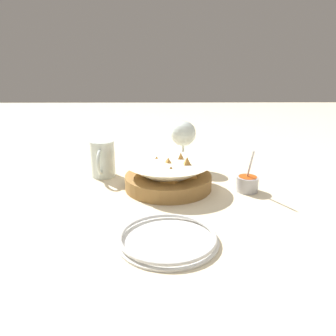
{
  "coord_description": "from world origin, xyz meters",
  "views": [
    {
      "loc": [
        0.87,
        0.0,
        0.34
      ],
      "look_at": [
        0.01,
        0.01,
        0.06
      ],
      "focal_mm": 35.0,
      "sensor_mm": 36.0,
      "label": 1
    }
  ],
  "objects": [
    {
      "name": "sauce_cup",
      "position": [
        0.04,
        0.22,
        0.02
      ],
      "size": [
        0.07,
        0.06,
        0.12
      ],
      "color": "#B7B7BC",
      "rests_on": "ground_plane"
    },
    {
      "name": "side_plate",
      "position": [
        0.3,
        0.01,
        0.01
      ],
      "size": [
        0.2,
        0.2,
        0.01
      ],
      "color": "white",
      "rests_on": "ground_plane"
    },
    {
      "name": "beer_mug",
      "position": [
        -0.09,
        -0.19,
        0.05
      ],
      "size": [
        0.11,
        0.07,
        0.11
      ],
      "color": "silver",
      "rests_on": "ground_plane"
    },
    {
      "name": "wine_glass",
      "position": [
        -0.17,
        0.06,
        0.11
      ],
      "size": [
        0.08,
        0.08,
        0.16
      ],
      "color": "silver",
      "rests_on": "ground_plane"
    },
    {
      "name": "food_basket",
      "position": [
        0.01,
        0.01,
        0.03
      ],
      "size": [
        0.24,
        0.24,
        0.09
      ],
      "color": "olive",
      "rests_on": "ground_plane"
    },
    {
      "name": "ground_plane",
      "position": [
        0.0,
        0.0,
        0.0
      ],
      "size": [
        4.0,
        4.0,
        0.0
      ],
      "primitive_type": "plane",
      "color": "beige"
    }
  ]
}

